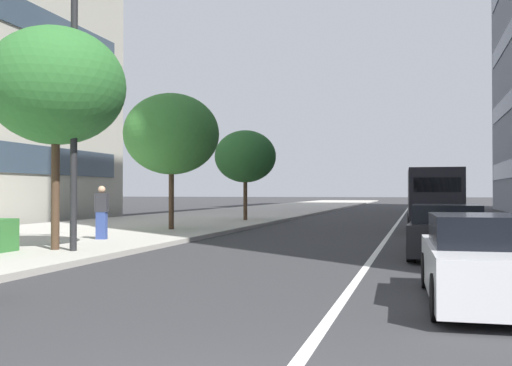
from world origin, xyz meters
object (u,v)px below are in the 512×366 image
Objects in this scene: car_mid_block_traffic at (447,232)px; delivery_van_ahead at (434,199)px; car_approaching_light at (491,262)px; street_tree_mid_sidewalk at (56,86)px; street_tree_by_lamp_post at (171,134)px; street_lamp_with_banners at (85,37)px; pedestrian_on_plaza at (102,212)px; street_tree_far_plaza at (245,157)px.

delivery_van_ahead is (9.95, 0.11, 0.76)m from car_mid_block_traffic.
car_approaching_light is 0.71× the size of street_tree_mid_sidewalk.
car_approaching_light is 0.78× the size of delivery_van_ahead.
car_mid_block_traffic is (6.59, 0.34, 0.01)m from car_approaching_light.
street_tree_by_lamp_post is (13.23, 10.92, 3.45)m from car_approaching_light.
car_mid_block_traffic is 0.45× the size of street_lamp_with_banners.
delivery_van_ahead is at bearing -72.48° from street_tree_by_lamp_post.
delivery_van_ahead is 16.03m from street_tree_mid_sidewalk.
street_tree_by_lamp_post is at bearing 106.09° from delivery_van_ahead.
pedestrian_on_plaza is at bearing 10.06° from street_tree_mid_sidewalk.
car_mid_block_traffic is at bearing -77.43° from street_tree_mid_sidewalk.
street_tree_far_plaza is at bearing 35.22° from car_mid_block_traffic.
street_tree_by_lamp_post is (-3.31, 10.47, 2.68)m from delivery_van_ahead.
pedestrian_on_plaza reaches higher than car_mid_block_traffic.
street_tree_mid_sidewalk is at bearing 104.78° from car_mid_block_traffic.
street_lamp_with_banners is at bearing -166.96° from pedestrian_on_plaza.
delivery_van_ahead is at bearing -118.59° from street_tree_far_plaza.
street_lamp_with_banners reaches higher than street_tree_by_lamp_post.
delivery_van_ahead is 15.87m from street_lamp_with_banners.
pedestrian_on_plaza is at bearing 85.73° from car_mid_block_traffic.
delivery_van_ahead is 13.71m from pedestrian_on_plaza.
street_tree_mid_sidewalk reaches higher than delivery_van_ahead.
pedestrian_on_plaza reaches higher than car_approaching_light.
street_lamp_with_banners is (4.18, 9.42, 5.09)m from car_approaching_light.
street_tree_by_lamp_post is (8.88, 0.53, -0.43)m from street_tree_mid_sidewalk.
car_approaching_light is 24.38m from street_tree_far_plaza.
street_tree_far_plaza is at bearing 2.81° from street_lamp_with_banners.
street_tree_by_lamp_post is (6.64, 10.58, 3.44)m from car_mid_block_traffic.
pedestrian_on_plaza is (-14.10, 0.71, -2.62)m from street_tree_far_plaza.
delivery_van_ahead reaches higher than car_approaching_light.
street_tree_far_plaza reaches higher than car_approaching_light.
street_tree_far_plaza is (15.31, 9.95, 3.00)m from car_mid_block_traffic.
street_tree_by_lamp_post is at bearing 37.42° from car_approaching_light.
street_tree_mid_sidewalk reaches higher than car_mid_block_traffic.
pedestrian_on_plaza is (1.21, 10.66, 0.38)m from car_mid_block_traffic.
pedestrian_on_plaza is (-8.74, 10.55, -0.37)m from delivery_van_ahead.
delivery_van_ahead is 0.91× the size of street_tree_mid_sidewalk.
street_tree_by_lamp_post reaches higher than pedestrian_on_plaza.
street_lamp_with_banners reaches higher than car_mid_block_traffic.
street_tree_far_plaza reaches higher than car_mid_block_traffic.
car_mid_block_traffic is at bearing -107.08° from pedestrian_on_plaza.
car_mid_block_traffic is 0.79× the size of delivery_van_ahead.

